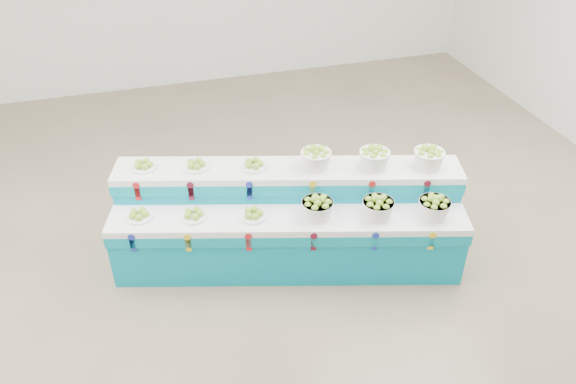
{
  "coord_description": "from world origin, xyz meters",
  "views": [
    {
      "loc": [
        -1.01,
        -4.46,
        4.14
      ],
      "look_at": [
        0.32,
        0.06,
        0.87
      ],
      "focal_mm": 35.64,
      "sensor_mm": 36.0,
      "label": 1
    }
  ],
  "objects_px": {
    "basket_lower_left": "(317,208)",
    "basket_upper_right": "(429,157)",
    "display_stand": "(288,220)",
    "plate_upper_mid": "(196,164)"
  },
  "relations": [
    {
      "from": "display_stand",
      "to": "plate_upper_mid",
      "type": "height_order",
      "value": "plate_upper_mid"
    },
    {
      "from": "basket_lower_left",
      "to": "basket_upper_right",
      "type": "relative_size",
      "value": 1.0
    },
    {
      "from": "display_stand",
      "to": "plate_upper_mid",
      "type": "xyz_separation_m",
      "value": [
        -0.84,
        0.47,
        0.56
      ]
    },
    {
      "from": "plate_upper_mid",
      "to": "basket_upper_right",
      "type": "height_order",
      "value": "basket_upper_right"
    },
    {
      "from": "display_stand",
      "to": "plate_upper_mid",
      "type": "distance_m",
      "value": 1.11
    },
    {
      "from": "display_stand",
      "to": "basket_lower_left",
      "type": "relative_size",
      "value": 11.49
    },
    {
      "from": "plate_upper_mid",
      "to": "basket_upper_right",
      "type": "relative_size",
      "value": 0.83
    },
    {
      "from": "display_stand",
      "to": "basket_upper_right",
      "type": "distance_m",
      "value": 1.58
    },
    {
      "from": "plate_upper_mid",
      "to": "basket_upper_right",
      "type": "bearing_deg",
      "value": -15.76
    },
    {
      "from": "basket_upper_right",
      "to": "basket_lower_left",
      "type": "bearing_deg",
      "value": -174.61
    }
  ]
}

